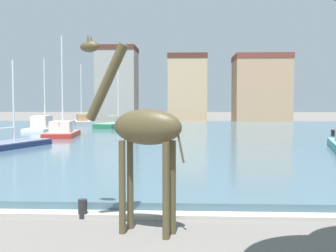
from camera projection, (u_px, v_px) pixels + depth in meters
harbor_water at (182, 135)px, 37.65m from camera, size 78.33×53.34×0.33m
quay_edge_coping at (169, 215)px, 10.80m from camera, size 78.33×0.50×0.12m
giraffe_statue at (142, 131)px, 9.41m from camera, size 2.61×1.27×4.68m
sailboat_grey at (81, 122)px, 53.58m from camera, size 3.91×7.53×8.14m
sailboat_white at (45, 128)px, 42.15m from camera, size 2.42×8.17×7.70m
sailboat_red at (63, 134)px, 33.97m from camera, size 2.88×6.00×8.62m
sailboat_green at (119, 126)px, 47.34m from camera, size 4.52×7.64×8.98m
sailboat_navy at (16, 146)px, 25.62m from camera, size 3.80×6.88×5.71m
mooring_bollard at (83, 209)px, 10.75m from camera, size 0.24×0.24×0.50m
townhouse_wide_warehouse at (117, 85)px, 68.48m from camera, size 6.56×6.53×12.51m
townhouse_tall_gabled at (187, 89)px, 69.03m from camera, size 6.47×7.42×11.22m
townhouse_end_terrace at (261, 89)px, 66.14m from camera, size 8.76×7.92×10.86m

